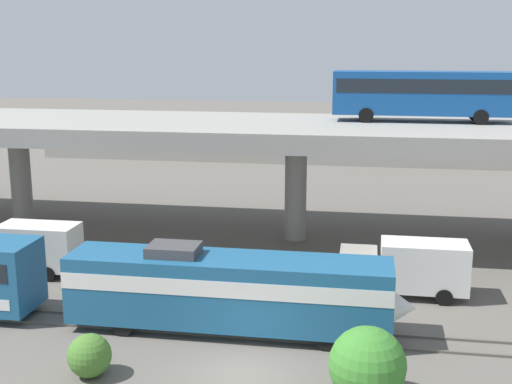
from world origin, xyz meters
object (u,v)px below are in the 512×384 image
object	(u,v)px
parked_car_0	(223,138)
parked_car_4	(112,135)
service_truck_east	(25,247)
parked_car_2	(440,145)
parked_car_3	(504,142)
parked_car_5	(302,140)
train_locomotive	(244,289)
service_truck_west	(407,267)
parked_car_1	(352,139)
transit_bus_on_overpass	(423,91)

from	to	relation	value
parked_car_0	parked_car_4	bearing A→B (deg)	-1.73
service_truck_east	parked_car_2	xyz separation A→B (m)	(27.87, 43.05, 0.41)
service_truck_east	parked_car_3	distance (m)	58.14
service_truck_east	parked_car_3	bearing A→B (deg)	-127.53
service_truck_east	parked_car_5	xyz separation A→B (m)	(12.05, 44.23, 0.41)
train_locomotive	service_truck_west	world-z (taller)	train_locomotive
service_truck_west	parked_car_1	bearing A→B (deg)	-84.81
service_truck_east	parked_car_0	xyz separation A→B (m)	(2.38, 44.28, 0.41)
service_truck_west	parked_car_4	distance (m)	56.17
transit_bus_on_overpass	parked_car_1	xyz separation A→B (m)	(-5.44, 34.61, -8.18)
service_truck_west	parked_car_0	xyz separation A→B (m)	(-19.74, 44.28, 0.41)
parked_car_0	parked_car_3	world-z (taller)	same
train_locomotive	service_truck_east	size ratio (longest dim) A/B	2.40
parked_car_5	parked_car_1	bearing A→B (deg)	20.38
parked_car_2	parked_car_3	distance (m)	8.14
parked_car_5	parked_car_2	bearing A→B (deg)	-4.27
parked_car_2	parked_car_5	distance (m)	15.87
transit_bus_on_overpass	parked_car_0	size ratio (longest dim) A/B	2.56
parked_car_0	service_truck_east	bearing A→B (deg)	86.93
parked_car_0	parked_car_2	xyz separation A→B (m)	(25.50, -1.22, -0.00)
parked_car_1	parked_car_5	world-z (taller)	same
train_locomotive	parked_car_1	distance (m)	52.68
transit_bus_on_overpass	service_truck_west	world-z (taller)	transit_bus_on_overpass
service_truck_west	parked_car_3	bearing A→B (deg)	-106.09
train_locomotive	parked_car_0	world-z (taller)	train_locomotive
parked_car_1	parked_car_3	xyz separation A→B (m)	(17.52, -0.31, 0.00)
service_truck_east	parked_car_3	size ratio (longest dim) A/B	1.53
transit_bus_on_overpass	parked_car_5	distance (m)	35.31
parked_car_2	parked_car_3	world-z (taller)	same
service_truck_west	parked_car_0	distance (m)	48.48
service_truck_east	parked_car_2	distance (m)	51.29
parked_car_2	parked_car_4	xyz separation A→B (m)	(-39.75, 1.65, -0.00)
transit_bus_on_overpass	parked_car_4	world-z (taller)	transit_bus_on_overpass
train_locomotive	parked_car_2	distance (m)	51.04
service_truck_west	parked_car_1	xyz separation A→B (m)	(-4.22, 46.41, 0.40)
parked_car_0	parked_car_2	distance (m)	25.53
parked_car_2	train_locomotive	bearing A→B (deg)	74.58
parked_car_1	transit_bus_on_overpass	bearing A→B (deg)	98.93
train_locomotive	parked_car_2	xyz separation A→B (m)	(13.57, 49.20, -0.15)
transit_bus_on_overpass	parked_car_0	distance (m)	39.51
parked_car_4	parked_car_5	xyz separation A→B (m)	(23.93, -0.47, 0.00)
transit_bus_on_overpass	parked_car_4	xyz separation A→B (m)	(-35.22, 32.91, -8.18)
parked_car_2	service_truck_west	bearing A→B (deg)	82.39
transit_bus_on_overpass	service_truck_east	xyz separation A→B (m)	(-23.34, -11.80, -8.58)
parked_car_4	parked_car_5	distance (m)	23.93
transit_bus_on_overpass	parked_car_2	size ratio (longest dim) A/B	2.83
transit_bus_on_overpass	service_truck_east	world-z (taller)	transit_bus_on_overpass
transit_bus_on_overpass	parked_car_1	distance (m)	35.98
transit_bus_on_overpass	parked_car_4	bearing A→B (deg)	136.94
transit_bus_on_overpass	service_truck_east	distance (m)	27.53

